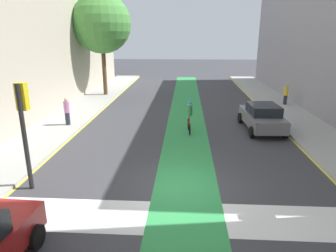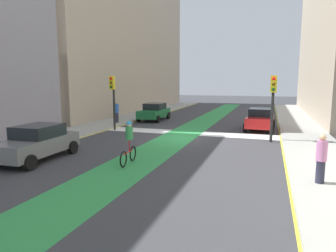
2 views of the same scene
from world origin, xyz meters
name	(u,v)px [view 2 (image 2 of 2)]	position (x,y,z in m)	size (l,w,h in m)	color
ground_plane	(181,138)	(0.00, 0.00, 0.00)	(120.00, 120.00, 0.00)	#38383D
bike_lane_paint	(177,138)	(0.29, 0.00, 0.00)	(2.40, 60.00, 0.01)	#2D8C47
crosswalk_band	(189,133)	(0.00, -2.00, 0.00)	(12.00, 1.80, 0.01)	silver
sidewalk_left	(311,145)	(-7.50, 0.00, 0.07)	(3.00, 60.00, 0.15)	#9E9E99
curb_stripe_left	(282,144)	(-6.00, 0.00, 0.01)	(0.16, 60.00, 0.01)	yellow
sidewalk_right	(80,131)	(7.50, 0.00, 0.07)	(3.00, 60.00, 0.15)	#9E9E99
curb_stripe_right	(98,133)	(6.00, 0.00, 0.01)	(0.16, 60.00, 0.01)	yellow
buildings_right_row	(55,28)	(13.54, -5.51, 8.38)	(9.98, 58.63, 18.62)	tan
traffic_signal_near_right	(113,92)	(5.55, -1.42, 2.76)	(0.35, 0.52, 3.92)	black
traffic_signal_near_left	(273,96)	(-5.38, -0.31, 2.72)	(0.35, 0.52, 3.87)	black
car_red_left_near	(260,119)	(-4.61, -5.02, 0.80)	(2.14, 4.26, 1.57)	#A51919
car_grey_right_far	(37,142)	(4.72, 7.22, 0.80)	(2.18, 4.28, 1.57)	slate
car_green_right_near	(154,112)	(4.78, -7.62, 0.80)	(2.07, 4.23, 1.57)	#196033
cyclist_in_lane	(129,141)	(0.46, 6.49, 0.97)	(0.32, 1.73, 1.86)	black
pedestrian_sidewalk_left_a	(321,158)	(-6.92, 7.14, 0.99)	(0.34, 0.34, 1.66)	#262638
pedestrian_sidewalk_right_b	(117,112)	(6.77, -4.19, 1.06)	(0.34, 0.34, 1.77)	#262638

